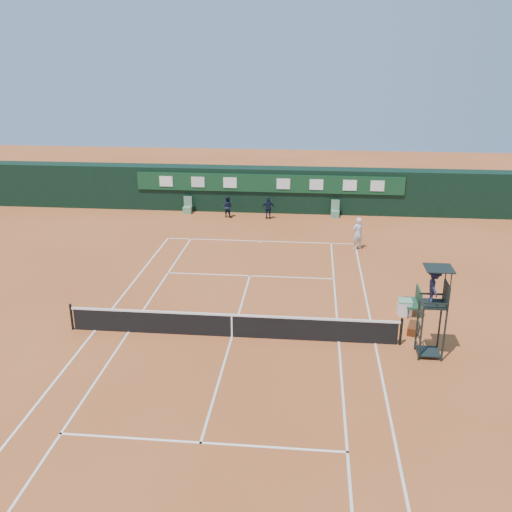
{
  "coord_description": "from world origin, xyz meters",
  "views": [
    {
      "loc": [
        2.88,
        -19.56,
        10.44
      ],
      "look_at": [
        0.34,
        6.0,
        1.2
      ],
      "focal_mm": 40.0,
      "sensor_mm": 36.0,
      "label": 1
    }
  ],
  "objects": [
    {
      "name": "tennis_bag",
      "position": [
        7.06,
        1.09,
        0.16
      ],
      "size": [
        0.61,
        0.95,
        0.33
      ],
      "primitive_type": "cube",
      "rotation": [
        0.0,
        0.0,
        -0.28
      ],
      "color": "black",
      "rests_on": "ground"
    },
    {
      "name": "tennis_ball",
      "position": [
        1.1,
        6.72,
        0.03
      ],
      "size": [
        0.07,
        0.07,
        0.07
      ],
      "primitive_type": "sphere",
      "color": "#D0EE37",
      "rests_on": "ground"
    },
    {
      "name": "cooler",
      "position": [
        6.95,
        2.73,
        0.33
      ],
      "size": [
        0.57,
        0.57,
        0.65
      ],
      "color": "white",
      "rests_on": "ground"
    },
    {
      "name": "linesman_chair_right",
      "position": [
        4.5,
        17.48,
        0.32
      ],
      "size": [
        0.55,
        0.5,
        1.15
      ],
      "color": "#588767",
      "rests_on": "ground"
    },
    {
      "name": "court_lines",
      "position": [
        0.0,
        0.0,
        0.01
      ],
      "size": [
        11.05,
        23.85,
        0.01
      ],
      "color": "white",
      "rests_on": "ground"
    },
    {
      "name": "umpire_chair",
      "position": [
        7.29,
        -0.7,
        2.46
      ],
      "size": [
        0.96,
        0.95,
        3.42
      ],
      "color": "black",
      "rests_on": "ground"
    },
    {
      "name": "ball_kid_left",
      "position": [
        -2.63,
        16.8,
        0.72
      ],
      "size": [
        0.84,
        0.74,
        1.44
      ],
      "primitive_type": "imported",
      "rotation": [
        0.0,
        0.0,
        2.81
      ],
      "color": "black",
      "rests_on": "ground"
    },
    {
      "name": "ball_kid_right",
      "position": [
        0.11,
        16.67,
        0.74
      ],
      "size": [
        0.89,
        0.44,
        1.47
      ],
      "primitive_type": "imported",
      "rotation": [
        0.0,
        0.0,
        3.24
      ],
      "color": "black",
      "rests_on": "ground"
    },
    {
      "name": "tennis_net",
      "position": [
        0.0,
        0.0,
        0.51
      ],
      "size": [
        12.9,
        0.1,
        1.1
      ],
      "color": "black",
      "rests_on": "ground"
    },
    {
      "name": "ground",
      "position": [
        0.0,
        0.0,
        0.0
      ],
      "size": [
        90.0,
        90.0,
        0.0
      ],
      "primitive_type": "plane",
      "color": "#B95B2B",
      "rests_on": "ground"
    },
    {
      "name": "player",
      "position": [
        5.53,
        11.04,
        0.91
      ],
      "size": [
        0.79,
        0.7,
        1.82
      ],
      "primitive_type": "imported",
      "rotation": [
        0.0,
        0.0,
        3.63
      ],
      "color": "silver",
      "rests_on": "ground"
    },
    {
      "name": "back_wall",
      "position": [
        0.0,
        18.74,
        1.51
      ],
      "size": [
        40.0,
        1.65,
        3.0
      ],
      "color": "black",
      "rests_on": "ground"
    },
    {
      "name": "linesman_chair_left",
      "position": [
        -5.5,
        17.48,
        0.32
      ],
      "size": [
        0.55,
        0.5,
        1.15
      ],
      "color": "#5D8F65",
      "rests_on": "ground"
    },
    {
      "name": "player_bench",
      "position": [
        7.37,
        2.88,
        0.6
      ],
      "size": [
        0.56,
        1.2,
        1.1
      ],
      "color": "#1B432C",
      "rests_on": "ground"
    }
  ]
}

